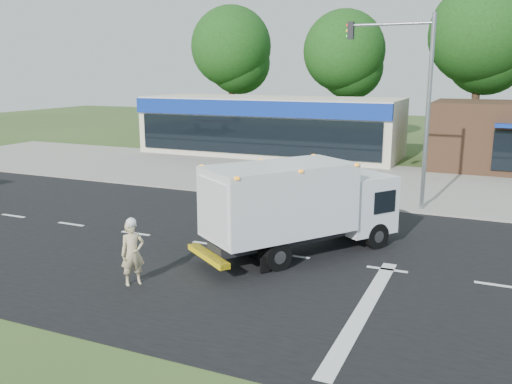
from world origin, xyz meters
TOP-DOWN VIEW (x-y plane):
  - ground at (0.00, 0.00)m, footprint 120.00×120.00m
  - road_asphalt at (0.00, 0.00)m, footprint 60.00×14.00m
  - sidewalk at (0.00, 8.20)m, footprint 60.00×2.40m
  - parking_apron at (0.00, 14.00)m, footprint 60.00×9.00m
  - lane_markings at (1.35, -1.35)m, footprint 55.20×7.00m
  - ems_box_truck at (0.11, 0.29)m, footprint 5.59×6.69m
  - emergency_worker at (-3.16, -3.95)m, footprint 0.74×0.78m
  - retail_strip_mall at (-9.00, 19.93)m, footprint 18.00×6.20m
  - traffic_signal_pole at (2.35, 7.60)m, footprint 3.51×0.25m
  - background_trees at (-0.85, 28.16)m, footprint 36.77×7.39m

SIDE VIEW (x-z plane):
  - ground at x=0.00m, z-range 0.00..0.00m
  - road_asphalt at x=0.00m, z-range -0.01..0.01m
  - parking_apron at x=0.00m, z-range 0.00..0.02m
  - lane_markings at x=1.35m, z-range 0.01..0.02m
  - sidewalk at x=0.00m, z-range 0.00..0.12m
  - emergency_worker at x=-3.16m, z-range -0.02..1.88m
  - ems_box_truck at x=0.11m, z-range 0.23..3.22m
  - retail_strip_mall at x=-9.00m, z-range 0.01..4.01m
  - traffic_signal_pole at x=2.35m, z-range 0.92..8.92m
  - background_trees at x=-0.85m, z-range 1.33..13.43m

